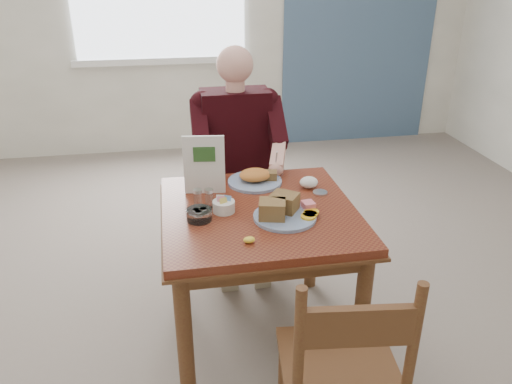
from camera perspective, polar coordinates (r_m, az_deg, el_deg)
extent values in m
plane|color=slate|center=(2.76, 0.33, -15.94)|extent=(6.00, 6.00, 0.00)
plane|color=silver|center=(5.09, -6.20, 20.20)|extent=(5.50, 0.00, 5.50)
cube|color=#425C7A|center=(5.43, 12.04, 20.13)|extent=(1.60, 0.02, 2.80)
ellipsoid|color=yellow|center=(2.07, -0.78, -5.49)|extent=(0.06, 0.05, 0.03)
ellipsoid|color=white|center=(2.56, 6.05, 1.10)|extent=(0.10, 0.08, 0.06)
cylinder|color=silver|center=(2.52, 7.33, -0.06)|extent=(0.09, 0.09, 0.01)
cube|color=white|center=(5.09, -10.54, 14.50)|extent=(1.72, 0.04, 0.06)
cube|color=brown|center=(2.35, 0.37, -2.37)|extent=(0.90, 0.90, 0.04)
cube|color=brown|center=(2.37, 0.37, -2.96)|extent=(0.92, 0.92, 0.01)
cylinder|color=brown|center=(2.21, -8.13, -16.52)|extent=(0.07, 0.07, 0.71)
cylinder|color=brown|center=(2.34, 11.89, -14.09)|extent=(0.07, 0.07, 0.71)
cylinder|color=brown|center=(2.84, -8.90, -6.14)|extent=(0.07, 0.07, 0.71)
cylinder|color=brown|center=(2.95, 6.45, -4.79)|extent=(0.07, 0.07, 0.71)
cube|color=brown|center=(2.06, 2.38, -9.02)|extent=(0.80, 0.03, 0.08)
cube|color=brown|center=(2.73, -1.13, 0.03)|extent=(0.80, 0.03, 0.08)
cube|color=brown|center=(2.35, -9.04, -4.63)|extent=(0.03, 0.80, 0.08)
cube|color=brown|center=(2.48, 9.28, -3.05)|extent=(0.03, 0.80, 0.08)
cylinder|color=brown|center=(3.07, -4.93, -6.20)|extent=(0.04, 0.04, 0.45)
cylinder|color=brown|center=(3.12, 1.69, -5.61)|extent=(0.04, 0.04, 0.45)
cylinder|color=brown|center=(3.39, -5.54, -3.09)|extent=(0.04, 0.04, 0.45)
cylinder|color=brown|center=(3.43, 0.47, -2.60)|extent=(0.04, 0.04, 0.45)
cube|color=brown|center=(3.13, -2.15, -0.48)|extent=(0.42, 0.42, 0.03)
cylinder|color=brown|center=(3.19, -5.89, 4.46)|extent=(0.04, 0.04, 0.50)
cylinder|color=brown|center=(3.23, 0.50, 4.88)|extent=(0.04, 0.04, 0.50)
cube|color=brown|center=(3.17, -2.71, 6.38)|extent=(0.38, 0.03, 0.14)
cylinder|color=brown|center=(2.22, 3.08, -20.66)|extent=(0.04, 0.04, 0.45)
cylinder|color=brown|center=(2.28, 12.69, -19.85)|extent=(0.04, 0.04, 0.45)
cube|color=brown|center=(1.95, 9.42, -19.06)|extent=(0.47, 0.47, 0.03)
cylinder|color=brown|center=(1.63, 4.90, -17.99)|extent=(0.04, 0.04, 0.50)
cylinder|color=brown|center=(1.72, 17.44, -16.79)|extent=(0.04, 0.04, 0.50)
cube|color=brown|center=(1.60, 11.65, -14.82)|extent=(0.38, 0.08, 0.14)
cube|color=gray|center=(2.98, -3.74, -0.29)|extent=(0.13, 0.38, 0.12)
cube|color=gray|center=(3.01, 0.04, -0.01)|extent=(0.13, 0.38, 0.12)
cube|color=gray|center=(2.97, -3.17, -7.00)|extent=(0.10, 0.10, 0.48)
cube|color=gray|center=(2.99, 0.66, -6.66)|extent=(0.10, 0.10, 0.48)
cube|color=black|center=(3.02, -2.34, 6.20)|extent=(0.40, 0.22, 0.58)
sphere|color=black|center=(2.94, -6.15, 10.03)|extent=(0.15, 0.15, 0.15)
sphere|color=black|center=(2.99, 1.25, 10.42)|extent=(0.15, 0.15, 0.15)
cylinder|color=#DE9C8D|center=(2.92, -2.39, 11.86)|extent=(0.11, 0.11, 0.08)
sphere|color=#DE9C8D|center=(2.89, -2.44, 14.37)|extent=(0.21, 0.21, 0.21)
cube|color=black|center=(2.85, -6.47, 7.47)|extent=(0.09, 0.29, 0.27)
cube|color=black|center=(2.91, 2.27, 7.97)|extent=(0.09, 0.29, 0.27)
sphere|color=black|center=(2.78, -6.19, 4.80)|extent=(0.09, 0.09, 0.09)
sphere|color=black|center=(2.84, 2.73, 5.37)|extent=(0.09, 0.09, 0.09)
cube|color=#DE9C8D|center=(2.71, -5.38, 3.51)|extent=(0.14, 0.23, 0.14)
cube|color=#DE9C8D|center=(2.76, 2.52, 4.03)|extent=(0.14, 0.23, 0.14)
sphere|color=#DE9C8D|center=(2.64, -4.52, 2.15)|extent=(0.08, 0.08, 0.08)
sphere|color=#DE9C8D|center=(2.69, 2.29, 2.62)|extent=(0.08, 0.08, 0.08)
cylinder|color=silver|center=(2.67, 2.31, 3.61)|extent=(0.01, 0.05, 0.12)
cylinder|color=white|center=(2.26, 3.31, -2.83)|extent=(0.37, 0.37, 0.02)
cube|color=#A48749|center=(2.22, 1.86, -1.99)|extent=(0.14, 0.13, 0.08)
cube|color=#A48749|center=(2.29, 3.27, -1.14)|extent=(0.15, 0.15, 0.08)
cylinder|color=yellow|center=(2.24, 5.99, -2.80)|extent=(0.09, 0.09, 0.01)
cylinder|color=yellow|center=(2.26, 6.19, -2.54)|extent=(0.08, 0.08, 0.01)
cylinder|color=yellow|center=(2.28, 6.38, -2.29)|extent=(0.07, 0.07, 0.01)
cube|color=#F67481|center=(2.32, 5.99, -1.47)|extent=(0.06, 0.07, 0.03)
cylinder|color=white|center=(2.61, -0.13, 1.20)|extent=(0.34, 0.34, 0.02)
ellipsoid|color=orange|center=(2.60, -0.13, 1.97)|extent=(0.19, 0.17, 0.06)
cube|color=#A48749|center=(2.62, 1.26, 1.94)|extent=(0.12, 0.08, 0.04)
cylinder|color=white|center=(2.31, -3.71, -1.66)|extent=(0.12, 0.12, 0.05)
cube|color=pink|center=(2.30, -4.00, -0.81)|extent=(0.04, 0.01, 0.03)
cube|color=#6699D8|center=(2.30, -3.31, -0.70)|extent=(0.04, 0.03, 0.03)
cube|color=#EAD159|center=(2.28, -3.76, -0.99)|extent=(0.04, 0.03, 0.03)
cube|color=white|center=(2.31, -4.10, -0.64)|extent=(0.04, 0.02, 0.03)
cylinder|color=white|center=(2.36, -6.67, -0.91)|extent=(0.04, 0.04, 0.08)
cylinder|color=silver|center=(2.34, -6.72, 0.10)|extent=(0.04, 0.04, 0.02)
cylinder|color=white|center=(2.36, -5.35, -0.87)|extent=(0.04, 0.04, 0.08)
cylinder|color=silver|center=(2.34, -5.40, 0.14)|extent=(0.04, 0.04, 0.02)
cylinder|color=white|center=(2.25, -6.51, -2.59)|extent=(0.14, 0.14, 0.05)
cylinder|color=white|center=(2.24, -6.89, -2.20)|extent=(0.03, 0.03, 0.02)
cylinder|color=white|center=(2.25, -6.05, -2.10)|extent=(0.03, 0.03, 0.02)
cylinder|color=white|center=(2.23, -6.61, -2.42)|extent=(0.03, 0.03, 0.02)
cube|color=white|center=(2.46, -5.94, 3.10)|extent=(0.20, 0.04, 0.30)
cube|color=#2D5926|center=(2.43, -5.94, 4.29)|extent=(0.11, 0.02, 0.07)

